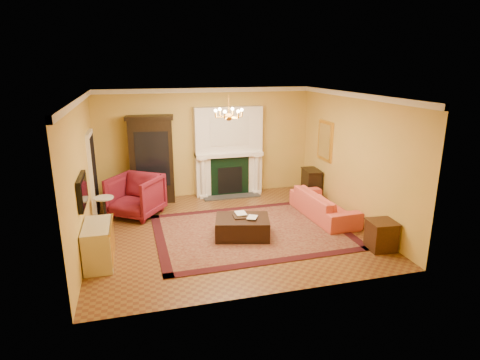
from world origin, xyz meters
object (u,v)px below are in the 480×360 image
object	(u,v)px
pedestal_table	(105,211)
coral_sofa	(324,201)
end_table	(381,236)
leather_ottoman	(242,227)
commode	(99,244)
wingback_armchair	(136,194)
china_cabinet	(152,161)
console_table	(311,184)

from	to	relation	value
pedestal_table	coral_sofa	world-z (taller)	coral_sofa
end_table	leather_ottoman	world-z (taller)	end_table
end_table	commode	bearing A→B (deg)	171.25
wingback_armchair	coral_sofa	distance (m)	4.60
china_cabinet	wingback_armchair	world-z (taller)	china_cabinet
wingback_armchair	commode	xyz separation A→B (m)	(-0.72, -2.37, -0.17)
china_cabinet	coral_sofa	world-z (taller)	china_cabinet
commode	coral_sofa	size ratio (longest dim) A/B	0.49
china_cabinet	leather_ottoman	world-z (taller)	china_cabinet
coral_sofa	leather_ottoman	xyz separation A→B (m)	(-2.23, -0.62, -0.19)
wingback_armchair	leather_ottoman	distance (m)	2.92
wingback_armchair	console_table	world-z (taller)	wingback_armchair
coral_sofa	console_table	xyz separation A→B (m)	(0.37, 1.55, -0.04)
coral_sofa	end_table	distance (m)	1.95
leather_ottoman	pedestal_table	bearing A→B (deg)	171.44
end_table	console_table	size ratio (longest dim) A/B	0.76
commode	end_table	xyz separation A→B (m)	(5.45, -0.84, -0.10)
commode	leather_ottoman	bearing A→B (deg)	9.42
china_cabinet	coral_sofa	xyz separation A→B (m)	(3.93, -2.31, -0.70)
china_cabinet	commode	distance (m)	3.68
leather_ottoman	console_table	bearing A→B (deg)	54.22
pedestal_table	console_table	xyz separation A→B (m)	(5.48, 0.95, -0.06)
coral_sofa	china_cabinet	bearing A→B (deg)	56.60
wingback_armchair	commode	distance (m)	2.49
china_cabinet	end_table	xyz separation A→B (m)	(4.25, -4.24, -0.83)
pedestal_table	commode	size ratio (longest dim) A/B	0.73
coral_sofa	end_table	xyz separation A→B (m)	(0.31, -1.92, -0.13)
commode	end_table	distance (m)	5.52
commode	leather_ottoman	xyz separation A→B (m)	(2.91, 0.46, -0.16)
wingback_armchair	leather_ottoman	world-z (taller)	wingback_armchair
wingback_armchair	end_table	xyz separation A→B (m)	(4.73, -3.21, -0.27)
commode	coral_sofa	xyz separation A→B (m)	(5.14, 1.09, 0.03)
end_table	leather_ottoman	bearing A→B (deg)	152.87
commode	end_table	world-z (taller)	commode
china_cabinet	coral_sofa	distance (m)	4.61
commode	pedestal_table	bearing A→B (deg)	89.31
end_table	console_table	distance (m)	3.47
console_table	commode	bearing A→B (deg)	-147.83
coral_sofa	leather_ottoman	bearing A→B (deg)	102.63
console_table	wingback_armchair	bearing A→B (deg)	-170.27
coral_sofa	end_table	bearing A→B (deg)	-173.67
console_table	china_cabinet	bearing A→B (deg)	176.56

